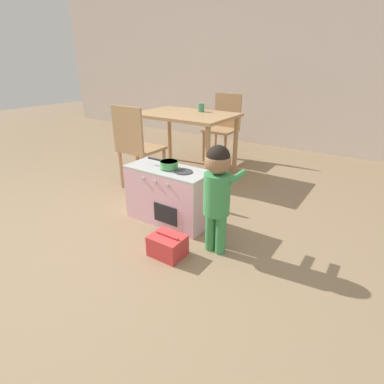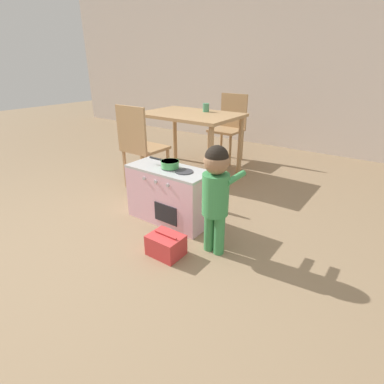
{
  "view_description": "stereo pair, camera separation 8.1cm",
  "coord_description": "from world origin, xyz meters",
  "px_view_note": "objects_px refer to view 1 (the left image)",
  "views": [
    {
      "loc": [
        1.5,
        -1.04,
        1.31
      ],
      "look_at": [
        0.3,
        0.74,
        0.36
      ],
      "focal_mm": 28.0,
      "sensor_mm": 36.0,
      "label": 1
    },
    {
      "loc": [
        1.56,
        -1.0,
        1.31
      ],
      "look_at": [
        0.3,
        0.74,
        0.36
      ],
      "focal_mm": 28.0,
      "sensor_mm": 36.0,
      "label": 2
    }
  ],
  "objects_px": {
    "toy_pot": "(169,164)",
    "dining_chair_near": "(137,146)",
    "toy_basket": "(168,245)",
    "dining_table": "(186,122)",
    "dining_chair_far": "(223,126)",
    "play_kitchen": "(168,195)",
    "child_figure": "(217,187)",
    "cup_on_table": "(201,108)"
  },
  "relations": [
    {
      "from": "toy_pot",
      "to": "dining_chair_near",
      "type": "relative_size",
      "value": 0.33
    },
    {
      "from": "toy_basket",
      "to": "dining_table",
      "type": "relative_size",
      "value": 0.21
    },
    {
      "from": "dining_table",
      "to": "dining_chair_far",
      "type": "distance_m",
      "value": 0.77
    },
    {
      "from": "toy_pot",
      "to": "dining_table",
      "type": "distance_m",
      "value": 1.27
    },
    {
      "from": "dining_table",
      "to": "dining_chair_near",
      "type": "xyz_separation_m",
      "value": [
        -0.13,
        -0.71,
        -0.16
      ]
    },
    {
      "from": "toy_basket",
      "to": "dining_chair_far",
      "type": "height_order",
      "value": "dining_chair_far"
    },
    {
      "from": "toy_pot",
      "to": "dining_chair_near",
      "type": "bearing_deg",
      "value": 151.62
    },
    {
      "from": "play_kitchen",
      "to": "toy_pot",
      "type": "relative_size",
      "value": 2.44
    },
    {
      "from": "play_kitchen",
      "to": "child_figure",
      "type": "distance_m",
      "value": 0.66
    },
    {
      "from": "toy_basket",
      "to": "dining_chair_far",
      "type": "relative_size",
      "value": 0.27
    },
    {
      "from": "toy_pot",
      "to": "dining_chair_near",
      "type": "distance_m",
      "value": 0.84
    },
    {
      "from": "play_kitchen",
      "to": "cup_on_table",
      "type": "distance_m",
      "value": 1.51
    },
    {
      "from": "toy_basket",
      "to": "dining_chair_near",
      "type": "relative_size",
      "value": 0.27
    },
    {
      "from": "play_kitchen",
      "to": "cup_on_table",
      "type": "height_order",
      "value": "cup_on_table"
    },
    {
      "from": "cup_on_table",
      "to": "dining_chair_far",
      "type": "bearing_deg",
      "value": 87.69
    },
    {
      "from": "play_kitchen",
      "to": "child_figure",
      "type": "relative_size",
      "value": 0.9
    },
    {
      "from": "child_figure",
      "to": "dining_chair_near",
      "type": "xyz_separation_m",
      "value": [
        -1.31,
        0.58,
        -0.03
      ]
    },
    {
      "from": "toy_pot",
      "to": "cup_on_table",
      "type": "height_order",
      "value": "cup_on_table"
    },
    {
      "from": "play_kitchen",
      "to": "toy_basket",
      "type": "xyz_separation_m",
      "value": [
        0.32,
        -0.43,
        -0.16
      ]
    },
    {
      "from": "toy_pot",
      "to": "dining_chair_far",
      "type": "relative_size",
      "value": 0.33
    },
    {
      "from": "toy_pot",
      "to": "toy_basket",
      "type": "xyz_separation_m",
      "value": [
        0.31,
        -0.43,
        -0.45
      ]
    },
    {
      "from": "toy_pot",
      "to": "child_figure",
      "type": "bearing_deg",
      "value": -17.81
    },
    {
      "from": "child_figure",
      "to": "cup_on_table",
      "type": "bearing_deg",
      "value": 125.92
    },
    {
      "from": "child_figure",
      "to": "dining_chair_far",
      "type": "bearing_deg",
      "value": 117.4
    },
    {
      "from": "play_kitchen",
      "to": "child_figure",
      "type": "height_order",
      "value": "child_figure"
    },
    {
      "from": "play_kitchen",
      "to": "cup_on_table",
      "type": "xyz_separation_m",
      "value": [
        -0.5,
        1.31,
        0.55
      ]
    },
    {
      "from": "dining_chair_far",
      "to": "play_kitchen",
      "type": "bearing_deg",
      "value": 104.48
    },
    {
      "from": "dining_table",
      "to": "child_figure",
      "type": "bearing_deg",
      "value": -47.83
    },
    {
      "from": "dining_chair_far",
      "to": "cup_on_table",
      "type": "relative_size",
      "value": 9.14
    },
    {
      "from": "child_figure",
      "to": "dining_table",
      "type": "bearing_deg",
      "value": 132.17
    },
    {
      "from": "toy_pot",
      "to": "toy_basket",
      "type": "height_order",
      "value": "toy_pot"
    },
    {
      "from": "dining_chair_near",
      "to": "cup_on_table",
      "type": "distance_m",
      "value": 0.99
    },
    {
      "from": "dining_table",
      "to": "play_kitchen",
      "type": "bearing_deg",
      "value": -61.9
    },
    {
      "from": "play_kitchen",
      "to": "dining_table",
      "type": "relative_size",
      "value": 0.64
    },
    {
      "from": "play_kitchen",
      "to": "dining_chair_near",
      "type": "bearing_deg",
      "value": 151.16
    },
    {
      "from": "play_kitchen",
      "to": "dining_chair_far",
      "type": "xyz_separation_m",
      "value": [
        -0.48,
        1.86,
        0.24
      ]
    },
    {
      "from": "play_kitchen",
      "to": "dining_chair_far",
      "type": "distance_m",
      "value": 1.94
    },
    {
      "from": "play_kitchen",
      "to": "toy_pot",
      "type": "bearing_deg",
      "value": 2.07
    },
    {
      "from": "play_kitchen",
      "to": "cup_on_table",
      "type": "bearing_deg",
      "value": 110.99
    },
    {
      "from": "play_kitchen",
      "to": "toy_basket",
      "type": "relative_size",
      "value": 2.98
    },
    {
      "from": "toy_pot",
      "to": "cup_on_table",
      "type": "bearing_deg",
      "value": 111.49
    },
    {
      "from": "dining_chair_near",
      "to": "toy_pot",
      "type": "bearing_deg",
      "value": -28.38
    }
  ]
}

